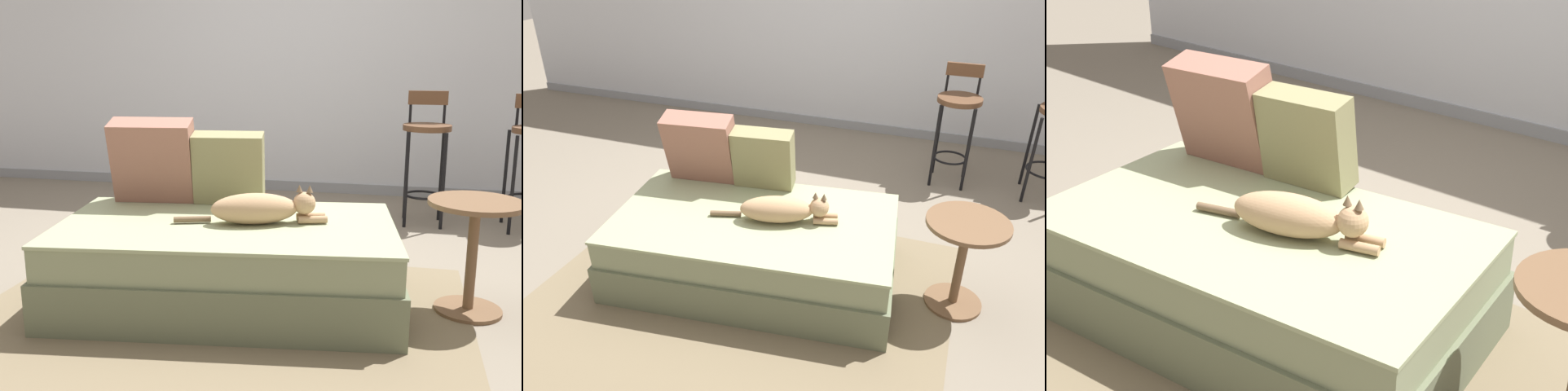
{
  "view_description": "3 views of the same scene",
  "coord_description": "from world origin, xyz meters",
  "views": [
    {
      "loc": [
        0.79,
        -3.16,
        1.22
      ],
      "look_at": [
        0.15,
        -0.3,
        0.54
      ],
      "focal_mm": 42.0,
      "sensor_mm": 36.0,
      "label": 1
    },
    {
      "loc": [
        1.05,
        -2.71,
        1.97
      ],
      "look_at": [
        0.15,
        -0.3,
        0.54
      ],
      "focal_mm": 35.0,
      "sensor_mm": 36.0,
      "label": 2
    },
    {
      "loc": [
        1.69,
        -2.07,
        1.64
      ],
      "look_at": [
        0.15,
        -0.3,
        0.54
      ],
      "focal_mm": 50.0,
      "sensor_mm": 36.0,
      "label": 3
    }
  ],
  "objects": [
    {
      "name": "wall_back_panel",
      "position": [
        0.0,
        2.25,
        1.3
      ],
      "size": [
        8.0,
        0.1,
        2.6
      ],
      "primitive_type": "cube",
      "color": "silver",
      "rests_on": "ground"
    },
    {
      "name": "throw_pillow_middle",
      "position": [
        -0.09,
        -0.03,
        0.62
      ],
      "size": [
        0.4,
        0.24,
        0.4
      ],
      "color": "#847F56",
      "rests_on": "couch"
    },
    {
      "name": "ground_plane",
      "position": [
        0.0,
        0.0,
        0.0
      ],
      "size": [
        16.0,
        16.0,
        0.0
      ],
      "primitive_type": "plane",
      "color": "slate",
      "rests_on": "ground"
    },
    {
      "name": "couch",
      "position": [
        0.0,
        -0.4,
        0.21
      ],
      "size": [
        1.76,
        1.15,
        0.42
      ],
      "color": "#636B50",
      "rests_on": "ground"
    },
    {
      "name": "wall_baseboard_trim",
      "position": [
        0.0,
        2.2,
        0.04
      ],
      "size": [
        8.0,
        0.02,
        0.09
      ],
      "primitive_type": "cube",
      "color": "gray",
      "rests_on": "ground"
    },
    {
      "name": "area_rug",
      "position": [
        0.0,
        -0.7,
        0.0
      ],
      "size": [
        2.36,
        2.06,
        0.01
      ],
      "primitive_type": "cube",
      "color": "#75664C",
      "rests_on": "ground"
    },
    {
      "name": "throw_pillow_corner",
      "position": [
        -0.5,
        -0.08,
        0.65
      ],
      "size": [
        0.47,
        0.32,
        0.47
      ],
      "color": "#936051",
      "rests_on": "couch"
    },
    {
      "name": "side_table",
      "position": [
        1.17,
        -0.25,
        0.36
      ],
      "size": [
        0.44,
        0.44,
        0.56
      ],
      "color": "brown",
      "rests_on": "ground"
    },
    {
      "name": "cat",
      "position": [
        0.17,
        -0.38,
        0.49
      ],
      "size": [
        0.73,
        0.29,
        0.19
      ],
      "color": "tan",
      "rests_on": "couch"
    },
    {
      "name": "bar_stool_near_window",
      "position": [
        1.0,
        1.34,
        0.59
      ],
      "size": [
        0.34,
        0.34,
        0.96
      ],
      "color": "black",
      "rests_on": "ground"
    }
  ]
}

